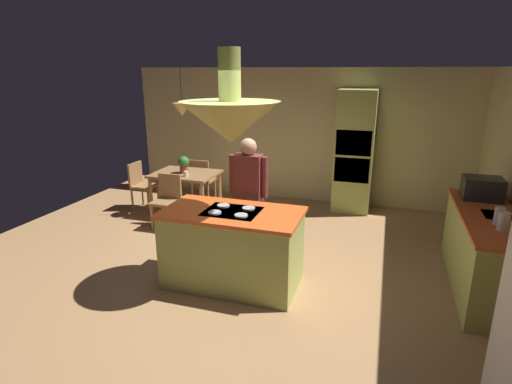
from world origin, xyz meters
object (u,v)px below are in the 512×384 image
object	(u,v)px
dining_table	(185,178)
chair_by_back_wall	(202,178)
chair_facing_island	(167,197)
potted_plant_on_table	(184,164)
person_at_island	(248,192)
microwave_on_counter	(482,188)
oven_tower	(354,152)
chair_at_corner	(141,182)
canister_flour	(504,222)
kitchen_island	(233,248)
canister_sugar	(499,216)
cup_on_table	(186,174)

from	to	relation	value
dining_table	chair_by_back_wall	bearing A→B (deg)	90.00
chair_facing_island	potted_plant_on_table	size ratio (longest dim) A/B	2.90
person_at_island	microwave_on_counter	size ratio (longest dim) A/B	3.63
oven_tower	microwave_on_counter	distance (m)	2.53
chair_at_corner	microwave_on_counter	distance (m)	5.55
microwave_on_counter	potted_plant_on_table	bearing A→B (deg)	171.58
oven_tower	canister_flour	distance (m)	3.43
potted_plant_on_table	microwave_on_counter	size ratio (longest dim) A/B	0.65
kitchen_island	oven_tower	xyz separation A→B (m)	(1.10, 3.24, 0.62)
oven_tower	chair_by_back_wall	bearing A→B (deg)	-170.02
chair_by_back_wall	microwave_on_counter	distance (m)	4.77
chair_by_back_wall	canister_sugar	bearing A→B (deg)	153.34
dining_table	canister_sugar	size ratio (longest dim) A/B	5.88
kitchen_island	dining_table	xyz separation A→B (m)	(-1.70, 2.10, 0.19)
microwave_on_counter	oven_tower	bearing A→B (deg)	133.50
person_at_island	chair_by_back_wall	world-z (taller)	person_at_island
dining_table	cup_on_table	distance (m)	0.29
chair_facing_island	microwave_on_counter	distance (m)	4.58
person_at_island	canister_flour	bearing A→B (deg)	-8.35
kitchen_island	canister_sugar	size ratio (longest dim) A/B	8.61
chair_facing_island	microwave_on_counter	size ratio (longest dim) A/B	1.89
person_at_island	potted_plant_on_table	world-z (taller)	person_at_island
cup_on_table	canister_sugar	distance (m)	4.64
person_at_island	microwave_on_counter	distance (m)	2.97
dining_table	chair_by_back_wall	size ratio (longest dim) A/B	1.27
oven_tower	chair_at_corner	bearing A→B (deg)	-162.97
dining_table	canister_sugar	xyz separation A→B (m)	(4.54, -1.63, 0.37)
dining_table	canister_flour	world-z (taller)	canister_flour
microwave_on_counter	canister_sugar	bearing A→B (deg)	-90.00
chair_facing_island	chair_by_back_wall	distance (m)	1.30
dining_table	cup_on_table	xyz separation A→B (m)	(0.13, -0.21, 0.15)
person_at_island	chair_at_corner	world-z (taller)	person_at_island
potted_plant_on_table	canister_flour	world-z (taller)	canister_flour
chair_facing_island	chair_at_corner	world-z (taller)	same
chair_by_back_wall	cup_on_table	size ratio (longest dim) A/B	9.67
kitchen_island	chair_at_corner	bearing A→B (deg)	141.43
chair_at_corner	chair_by_back_wall	bearing A→B (deg)	-55.11
person_at_island	potted_plant_on_table	size ratio (longest dim) A/B	5.56
dining_table	potted_plant_on_table	world-z (taller)	potted_plant_on_table
potted_plant_on_table	microwave_on_counter	world-z (taller)	microwave_on_counter
oven_tower	canister_sugar	size ratio (longest dim) A/B	11.57
dining_table	person_at_island	world-z (taller)	person_at_island
kitchen_island	dining_table	size ratio (longest dim) A/B	1.47
person_at_island	chair_facing_island	size ratio (longest dim) A/B	1.92
dining_table	chair_facing_island	distance (m)	0.67
chair_at_corner	microwave_on_counter	world-z (taller)	microwave_on_counter
kitchen_island	chair_by_back_wall	bearing A→B (deg)	121.72
cup_on_table	canister_sugar	xyz separation A→B (m)	(4.41, -1.41, 0.22)
person_at_island	cup_on_table	xyz separation A→B (m)	(-1.53, 1.17, -0.15)
cup_on_table	microwave_on_counter	world-z (taller)	microwave_on_counter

